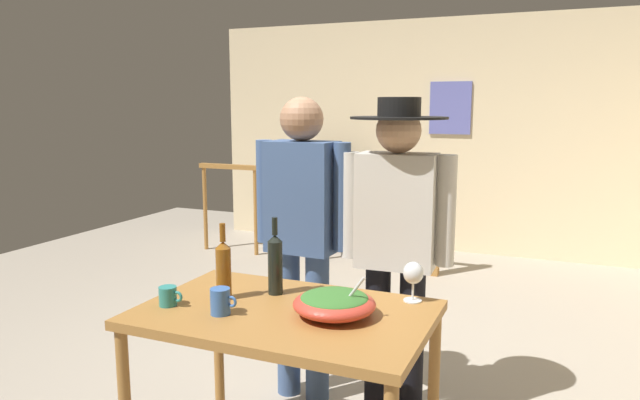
# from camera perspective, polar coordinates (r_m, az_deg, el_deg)

# --- Properties ---
(ground_plane) EXTENTS (8.84, 8.84, 0.00)m
(ground_plane) POSITION_cam_1_polar(r_m,az_deg,el_deg) (3.67, 1.07, -16.93)
(ground_plane) COLOR #9E9384
(back_wall) EXTENTS (5.44, 0.10, 2.54)m
(back_wall) POSITION_cam_1_polar(r_m,az_deg,el_deg) (6.57, 12.30, 6.10)
(back_wall) COLOR beige
(back_wall) RESTS_ON ground_plane
(framed_picture) EXTENTS (0.44, 0.03, 0.56)m
(framed_picture) POSITION_cam_1_polar(r_m,az_deg,el_deg) (6.50, 12.69, 8.82)
(framed_picture) COLOR #5D63B2
(stair_railing) EXTENTS (2.68, 0.10, 1.03)m
(stair_railing) POSITION_cam_1_polar(r_m,az_deg,el_deg) (5.82, 3.24, -0.35)
(stair_railing) COLOR #9E6B33
(stair_railing) RESTS_ON ground_plane
(tv_console) EXTENTS (0.90, 0.40, 0.52)m
(tv_console) POSITION_cam_1_polar(r_m,az_deg,el_deg) (6.71, 1.23, -2.34)
(tv_console) COLOR #38281E
(tv_console) RESTS_ON ground_plane
(flat_screen_tv) EXTENTS (0.68, 0.12, 0.51)m
(flat_screen_tv) POSITION_cam_1_polar(r_m,az_deg,el_deg) (6.59, 1.14, 2.38)
(flat_screen_tv) COLOR black
(flat_screen_tv) RESTS_ON tv_console
(serving_table) EXTENTS (1.19, 0.77, 0.79)m
(serving_table) POSITION_cam_1_polar(r_m,az_deg,el_deg) (2.46, -3.46, -12.65)
(serving_table) COLOR #9E6B33
(serving_table) RESTS_ON ground_plane
(salad_bowl) EXTENTS (0.33, 0.33, 0.18)m
(salad_bowl) POSITION_cam_1_polar(r_m,az_deg,el_deg) (2.34, 1.42, -10.06)
(salad_bowl) COLOR #CC3D2D
(salad_bowl) RESTS_ON serving_table
(wine_glass) EXTENTS (0.09, 0.09, 0.17)m
(wine_glass) POSITION_cam_1_polar(r_m,az_deg,el_deg) (2.52, 9.15, -7.23)
(wine_glass) COLOR silver
(wine_glass) RESTS_ON serving_table
(wine_bottle_amber) EXTENTS (0.07, 0.07, 0.33)m
(wine_bottle_amber) POSITION_cam_1_polar(r_m,az_deg,el_deg) (2.55, -9.46, -6.67)
(wine_bottle_amber) COLOR brown
(wine_bottle_amber) RESTS_ON serving_table
(wine_bottle_dark) EXTENTS (0.07, 0.07, 0.35)m
(wine_bottle_dark) POSITION_cam_1_polar(r_m,az_deg,el_deg) (2.59, -4.42, -6.19)
(wine_bottle_dark) COLOR black
(wine_bottle_dark) RESTS_ON serving_table
(mug_blue) EXTENTS (0.12, 0.08, 0.11)m
(mug_blue) POSITION_cam_1_polar(r_m,az_deg,el_deg) (2.39, -9.73, -9.79)
(mug_blue) COLOR #3866B2
(mug_blue) RESTS_ON serving_table
(mug_teal) EXTENTS (0.11, 0.07, 0.08)m
(mug_teal) POSITION_cam_1_polar(r_m,az_deg,el_deg) (2.54, -14.67, -9.13)
(mug_teal) COLOR teal
(mug_teal) RESTS_ON serving_table
(person_standing_left) EXTENTS (0.55, 0.24, 1.67)m
(person_standing_left) POSITION_cam_1_polar(r_m,az_deg,el_deg) (3.13, -1.75, -2.49)
(person_standing_left) COLOR #3D5684
(person_standing_left) RESTS_ON ground_plane
(person_standing_right) EXTENTS (0.58, 0.48, 1.66)m
(person_standing_right) POSITION_cam_1_polar(r_m,az_deg,el_deg) (2.95, 7.52, -3.04)
(person_standing_right) COLOR black
(person_standing_right) RESTS_ON ground_plane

